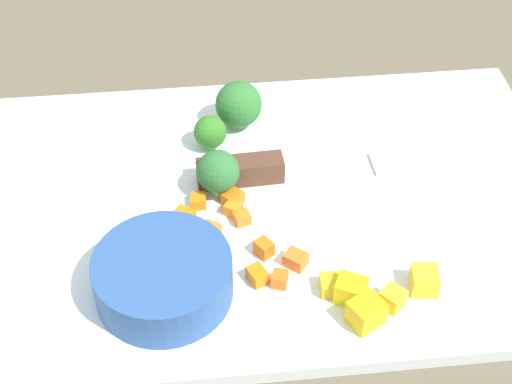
# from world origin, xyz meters

# --- Properties ---
(ground_plane) EXTENTS (4.00, 4.00, 0.00)m
(ground_plane) POSITION_xyz_m (0.00, 0.00, 0.00)
(ground_plane) COLOR brown
(cutting_board) EXTENTS (0.51, 0.32, 0.01)m
(cutting_board) POSITION_xyz_m (0.00, 0.00, 0.01)
(cutting_board) COLOR white
(cutting_board) RESTS_ON ground_plane
(prep_bowl) EXTENTS (0.10, 0.10, 0.03)m
(prep_bowl) POSITION_xyz_m (-0.07, -0.09, 0.03)
(prep_bowl) COLOR #2C5293
(prep_bowl) RESTS_ON cutting_board
(chef_knife) EXTENTS (0.30, 0.04, 0.02)m
(chef_knife) POSITION_xyz_m (0.05, 0.03, 0.02)
(chef_knife) COLOR silver
(chef_knife) RESTS_ON cutting_board
(carrot_dice_0) EXTENTS (0.01, 0.01, 0.01)m
(carrot_dice_0) POSITION_xyz_m (0.01, -0.09, 0.02)
(carrot_dice_0) COLOR orange
(carrot_dice_0) RESTS_ON cutting_board
(carrot_dice_1) EXTENTS (0.02, 0.02, 0.01)m
(carrot_dice_1) POSITION_xyz_m (-0.02, -0.01, 0.02)
(carrot_dice_1) COLOR orange
(carrot_dice_1) RESTS_ON cutting_board
(carrot_dice_2) EXTENTS (0.02, 0.02, 0.01)m
(carrot_dice_2) POSITION_xyz_m (0.00, -0.06, 0.02)
(carrot_dice_2) COLOR orange
(carrot_dice_2) RESTS_ON cutting_board
(carrot_dice_3) EXTENTS (0.02, 0.02, 0.01)m
(carrot_dice_3) POSITION_xyz_m (-0.02, 0.00, 0.02)
(carrot_dice_3) COLOR orange
(carrot_dice_3) RESTS_ON cutting_board
(carrot_dice_4) EXTENTS (0.02, 0.02, 0.01)m
(carrot_dice_4) POSITION_xyz_m (0.02, -0.07, 0.02)
(carrot_dice_4) COLOR orange
(carrot_dice_4) RESTS_ON cutting_board
(carrot_dice_5) EXTENTS (0.02, 0.02, 0.01)m
(carrot_dice_5) POSITION_xyz_m (-0.04, -0.04, 0.02)
(carrot_dice_5) COLOR orange
(carrot_dice_5) RESTS_ON cutting_board
(carrot_dice_6) EXTENTS (0.01, 0.01, 0.01)m
(carrot_dice_6) POSITION_xyz_m (-0.01, -0.02, 0.02)
(carrot_dice_6) COLOR orange
(carrot_dice_6) RESTS_ON cutting_board
(carrot_dice_7) EXTENTS (0.02, 0.02, 0.01)m
(carrot_dice_7) POSITION_xyz_m (-0.06, -0.02, 0.02)
(carrot_dice_7) COLOR orange
(carrot_dice_7) RESTS_ON cutting_board
(carrot_dice_8) EXTENTS (0.01, 0.01, 0.01)m
(carrot_dice_8) POSITION_xyz_m (-0.05, 0.00, 0.02)
(carrot_dice_8) COLOR orange
(carrot_dice_8) RESTS_ON cutting_board
(carrot_dice_9) EXTENTS (0.02, 0.02, 0.01)m
(carrot_dice_9) POSITION_xyz_m (-0.01, -0.08, 0.02)
(carrot_dice_9) COLOR orange
(carrot_dice_9) RESTS_ON cutting_board
(pepper_dice_0) EXTENTS (0.03, 0.03, 0.02)m
(pepper_dice_0) POSITION_xyz_m (0.06, -0.13, 0.02)
(pepper_dice_0) COLOR yellow
(pepper_dice_0) RESTS_ON cutting_board
(pepper_dice_1) EXTENTS (0.02, 0.02, 0.02)m
(pepper_dice_1) POSITION_xyz_m (0.11, -0.10, 0.02)
(pepper_dice_1) COLOR yellow
(pepper_dice_1) RESTS_ON cutting_board
(pepper_dice_2) EXTENTS (0.03, 0.03, 0.02)m
(pepper_dice_2) POSITION_xyz_m (0.06, -0.10, 0.02)
(pepper_dice_2) COLOR yellow
(pepper_dice_2) RESTS_ON cutting_board
(pepper_dice_3) EXTENTS (0.02, 0.02, 0.01)m
(pepper_dice_3) POSITION_xyz_m (0.04, -0.10, 0.02)
(pepper_dice_3) COLOR yellow
(pepper_dice_3) RESTS_ON cutting_board
(pepper_dice_4) EXTENTS (0.02, 0.02, 0.01)m
(pepper_dice_4) POSITION_xyz_m (0.08, -0.11, 0.02)
(pepper_dice_4) COLOR yellow
(pepper_dice_4) RESTS_ON cutting_board
(broccoli_floret_0) EXTENTS (0.03, 0.03, 0.03)m
(broccoli_floret_0) POSITION_xyz_m (-0.03, 0.07, 0.03)
(broccoli_floret_0) COLOR #83B356
(broccoli_floret_0) RESTS_ON cutting_board
(broccoli_floret_1) EXTENTS (0.03, 0.03, 0.04)m
(broccoli_floret_1) POSITION_xyz_m (-0.03, 0.01, 0.04)
(broccoli_floret_1) COLOR #8BB369
(broccoli_floret_1) RESTS_ON cutting_board
(broccoli_floret_2) EXTENTS (0.04, 0.04, 0.04)m
(broccoli_floret_2) POSITION_xyz_m (-0.01, 0.10, 0.03)
(broccoli_floret_2) COLOR #82B66B
(broccoli_floret_2) RESTS_ON cutting_board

